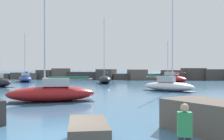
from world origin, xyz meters
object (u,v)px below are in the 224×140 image
sailboat_moored_2 (52,93)px  sailboat_moored_1 (105,79)px  sailboat_moored_3 (170,79)px  person_on_rocks (185,132)px  sailboat_moored_7 (25,78)px  sailboat_moored_5 (168,85)px

sailboat_moored_2 → sailboat_moored_1: bearing=88.0°
sailboat_moored_3 → person_on_rocks: size_ratio=4.68×
sailboat_moored_7 → person_on_rocks: (22.33, -37.29, 0.24)m
sailboat_moored_2 → sailboat_moored_7: bearing=119.6°
sailboat_moored_2 → sailboat_moored_7: sailboat_moored_2 is taller
sailboat_moored_3 → person_on_rocks: sailboat_moored_3 is taller
sailboat_moored_1 → person_on_rocks: sailboat_moored_1 is taller
sailboat_moored_5 → sailboat_moored_7: bearing=147.7°
sailboat_moored_1 → person_on_rocks: size_ratio=6.67×
sailboat_moored_5 → person_on_rocks: (-1.98, -21.91, 0.30)m
sailboat_moored_7 → person_on_rocks: size_ratio=5.45×
sailboat_moored_5 → sailboat_moored_7: (-24.31, 15.38, 0.05)m
sailboat_moored_1 → sailboat_moored_7: size_ratio=1.22×
sailboat_moored_3 → sailboat_moored_7: (-26.39, -0.88, -0.03)m
sailboat_moored_2 → sailboat_moored_7: (-14.41, 25.42, -0.01)m
sailboat_moored_1 → sailboat_moored_2: size_ratio=1.06×
sailboat_moored_2 → sailboat_moored_5: bearing=45.4°
sailboat_moored_5 → sailboat_moored_7: size_ratio=1.14×
sailboat_moored_5 → sailboat_moored_1: bearing=125.5°
sailboat_moored_7 → person_on_rocks: 43.46m
sailboat_moored_1 → sailboat_moored_3: sailboat_moored_1 is taller
sailboat_moored_1 → sailboat_moored_7: sailboat_moored_1 is taller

